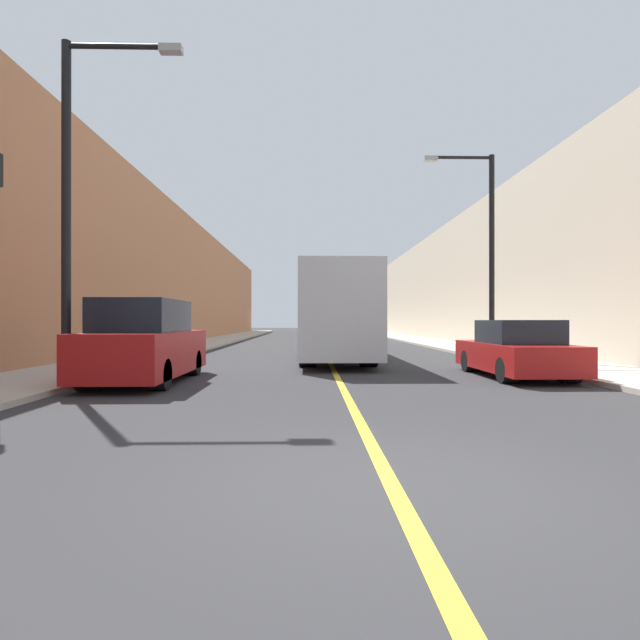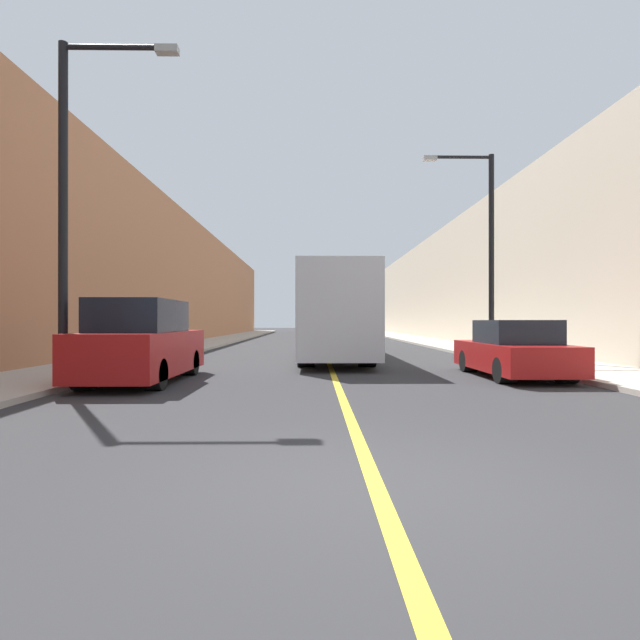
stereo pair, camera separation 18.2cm
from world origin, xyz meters
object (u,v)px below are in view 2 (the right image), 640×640
(car_right_near, at_px, (514,351))
(street_lamp_right, at_px, (485,241))
(bus, at_px, (332,314))
(parked_suv_left, at_px, (142,344))
(street_lamp_left, at_px, (74,188))

(car_right_near, relative_size, street_lamp_right, 0.58)
(bus, xyz_separation_m, street_lamp_right, (5.65, -1.04, 2.67))
(parked_suv_left, xyz_separation_m, street_lamp_right, (10.50, 6.39, 3.52))
(car_right_near, height_order, street_lamp_left, street_lamp_left)
(bus, xyz_separation_m, street_lamp_left, (-6.04, -8.37, 2.66))
(parked_suv_left, bearing_deg, car_right_near, 5.62)
(car_right_near, bearing_deg, parked_suv_left, -174.38)
(street_lamp_left, xyz_separation_m, street_lamp_right, (11.69, 7.33, 0.01))
(car_right_near, xyz_separation_m, street_lamp_left, (-10.53, -1.86, 3.74))
(car_right_near, xyz_separation_m, street_lamp_right, (1.16, 5.47, 3.75))
(bus, height_order, car_right_near, bus)
(bus, relative_size, street_lamp_left, 1.51)
(street_lamp_left, bearing_deg, parked_suv_left, 38.13)
(bus, bearing_deg, parked_suv_left, -123.13)
(bus, xyz_separation_m, car_right_near, (4.49, -6.51, -1.08))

